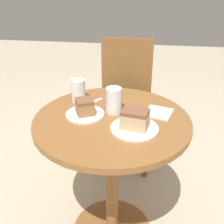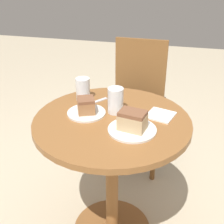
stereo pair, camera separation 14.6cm
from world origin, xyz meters
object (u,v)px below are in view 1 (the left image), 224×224
at_px(chair, 125,100).
at_px(glass_lemonade, 113,102).
at_px(plate_near, 85,114).
at_px(cake_slice_near, 85,107).
at_px(glass_water, 78,92).
at_px(plate_far, 134,128).
at_px(cake_slice_far, 135,119).

distance_m(chair, glass_lemonade, 0.79).
height_order(plate_near, cake_slice_near, cake_slice_near).
distance_m(chair, cake_slice_near, 0.85).
height_order(chair, plate_near, chair).
xyz_separation_m(plate_near, glass_water, (-0.06, 0.15, 0.05)).
xyz_separation_m(chair, glass_lemonade, (-0.00, -0.72, 0.34)).
relative_size(plate_far, cake_slice_near, 1.99).
height_order(chair, glass_lemonade, chair).
bearing_deg(glass_water, plate_near, -66.74).
distance_m(plate_far, cake_slice_far, 0.05).
bearing_deg(chair, glass_lemonade, -89.27).
xyz_separation_m(cake_slice_near, glass_lemonade, (0.13, 0.05, 0.01)).
xyz_separation_m(plate_far, glass_lemonade, (-0.12, 0.16, 0.05)).
height_order(plate_far, cake_slice_far, cake_slice_far).
distance_m(plate_far, cake_slice_near, 0.27).
relative_size(plate_near, cake_slice_far, 1.43).
distance_m(cake_slice_near, cake_slice_far, 0.27).
height_order(cake_slice_near, glass_lemonade, glass_lemonade).
height_order(plate_near, plate_far, same).
xyz_separation_m(plate_near, cake_slice_near, (0.00, 0.00, 0.04)).
bearing_deg(plate_far, cake_slice_near, 156.93).
bearing_deg(plate_near, glass_water, 113.26).
bearing_deg(glass_lemonade, cake_slice_far, -53.51).
bearing_deg(glass_lemonade, plate_far, -53.51).
bearing_deg(glass_water, cake_slice_far, -39.17).
bearing_deg(glass_water, plate_far, -39.17).
relative_size(chair, glass_lemonade, 6.98).
relative_size(chair, cake_slice_far, 6.81).
xyz_separation_m(glass_lemonade, glass_water, (-0.20, 0.10, -0.00)).
xyz_separation_m(plate_near, plate_far, (0.25, -0.11, 0.00)).
height_order(plate_near, glass_water, glass_water).
height_order(plate_near, cake_slice_far, cake_slice_far).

